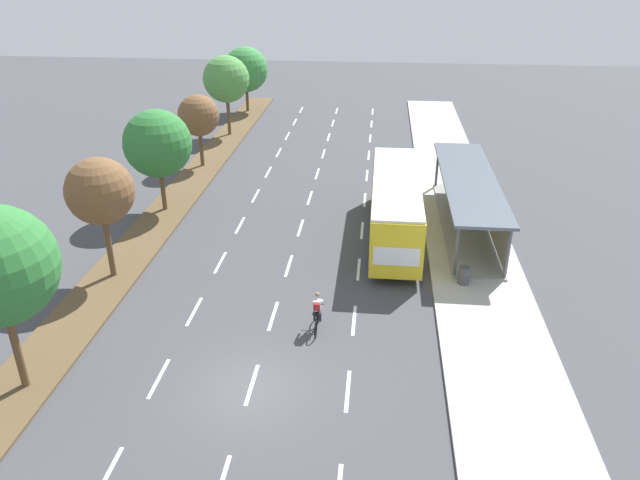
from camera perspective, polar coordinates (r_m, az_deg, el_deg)
The scene contains 15 objects.
ground_plane at distance 22.64m, azimuth -6.55°, elevation -13.73°, with size 140.00×140.00×0.00m, color #424247.
median_strip at distance 41.59m, azimuth -12.23°, elevation 5.10°, with size 2.60×52.00×0.12m, color brown.
sidewalk_right at distance 39.98m, azimuth 12.59°, elevation 4.23°, with size 4.50×52.00×0.15m, color #ADAAA3.
lane_divider_left at distance 39.17m, azimuth -6.08°, elevation 4.16°, with size 0.14×48.25×0.01m.
lane_divider_center at distance 38.63m, azimuth -0.97°, elevation 3.99°, with size 0.14×48.25×0.01m.
lane_divider_right at distance 38.41m, azimuth 4.23°, elevation 3.79°, with size 0.14×48.25×0.01m.
bus_shelter at distance 34.71m, azimuth 14.15°, elevation 3.90°, with size 2.90×13.08×2.86m.
bus at distance 32.78m, azimuth 7.11°, elevation 3.58°, with size 2.54×11.29×3.37m.
cyclist at distance 25.12m, azimuth -0.28°, elevation -6.88°, with size 0.46×1.82×1.71m.
median_tree_second at distance 29.22m, azimuth -20.00°, elevation 4.30°, with size 3.10×3.10×5.86m.
median_tree_third at distance 36.50m, azimuth -15.04°, elevation 8.74°, with size 3.93×3.93×6.04m.
median_tree_fourth at distance 44.09m, azimuth -11.36°, elevation 11.40°, with size 2.90×2.90×5.11m.
median_tree_fifth at distance 51.60m, azimuth -8.82°, elevation 14.73°, with size 3.77×3.77×6.48m.
median_tree_farthest at distance 59.60m, azimuth -7.01°, elevation 15.64°, with size 4.16×4.16×6.00m.
trash_bin at distance 29.07m, azimuth 13.39°, elevation -3.26°, with size 0.52×0.52×0.85m, color #4C4C51.
Camera 1 is at (4.22, -17.00, 14.35)m, focal length 34.01 mm.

